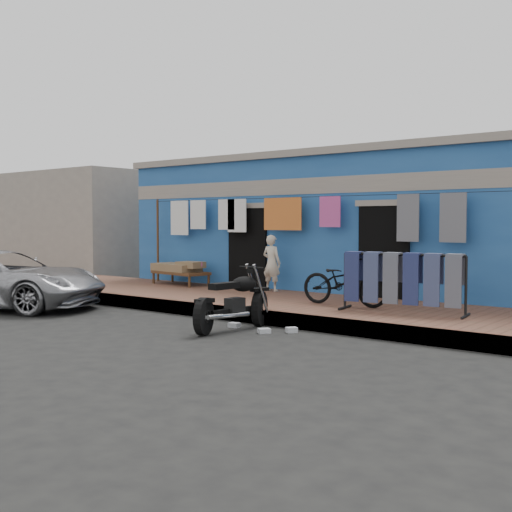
# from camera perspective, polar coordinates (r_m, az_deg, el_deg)

# --- Properties ---
(ground) EXTENTS (80.00, 80.00, 0.00)m
(ground) POSITION_cam_1_polar(r_m,az_deg,el_deg) (10.29, -6.97, -6.87)
(ground) COLOR black
(ground) RESTS_ON ground
(sidewalk) EXTENTS (28.00, 3.00, 0.25)m
(sidewalk) POSITION_cam_1_polar(r_m,az_deg,el_deg) (12.54, 2.84, -4.49)
(sidewalk) COLOR brown
(sidewalk) RESTS_ON ground
(curb) EXTENTS (28.00, 0.10, 0.25)m
(curb) POSITION_cam_1_polar(r_m,az_deg,el_deg) (11.40, -1.41, -5.25)
(curb) COLOR gray
(curb) RESTS_ON ground
(building) EXTENTS (12.20, 5.20, 3.36)m
(building) POSITION_cam_1_polar(r_m,az_deg,el_deg) (15.85, 11.25, 2.67)
(building) COLOR #215093
(building) RESTS_ON ground
(neighbor_left) EXTENTS (6.00, 5.00, 3.40)m
(neighbor_left) POSITION_cam_1_polar(r_m,az_deg,el_deg) (23.05, -13.92, 2.76)
(neighbor_left) COLOR #9E9384
(neighbor_left) RESTS_ON ground
(clothesline) EXTENTS (10.06, 0.06, 2.10)m
(clothesline) POSITION_cam_1_polar(r_m,az_deg,el_deg) (13.98, 2.78, 3.21)
(clothesline) COLOR brown
(clothesline) RESTS_ON sidewalk
(car) EXTENTS (4.80, 3.64, 1.23)m
(car) POSITION_cam_1_polar(r_m,az_deg,el_deg) (14.11, -21.77, -1.87)
(car) COLOR #A5A5AA
(car) RESTS_ON ground
(seated_person) EXTENTS (0.45, 0.30, 1.24)m
(seated_person) POSITION_cam_1_polar(r_m,az_deg,el_deg) (14.05, 1.40, -0.64)
(seated_person) COLOR beige
(seated_person) RESTS_ON sidewalk
(bicycle) EXTENTS (1.70, 0.66, 1.09)m
(bicycle) POSITION_cam_1_polar(r_m,az_deg,el_deg) (11.73, 7.87, -1.75)
(bicycle) COLOR black
(bicycle) RESTS_ON sidewalk
(motorcycle) EXTENTS (0.88, 1.70, 1.02)m
(motorcycle) POSITION_cam_1_polar(r_m,az_deg,el_deg) (10.45, -2.08, -3.86)
(motorcycle) COLOR black
(motorcycle) RESTS_ON ground
(charpoy) EXTENTS (1.82, 1.19, 0.55)m
(charpoy) POSITION_cam_1_polar(r_m,az_deg,el_deg) (15.69, -6.73, -1.54)
(charpoy) COLOR brown
(charpoy) RESTS_ON sidewalk
(jeans_rack) EXTENTS (2.29, 1.02, 1.04)m
(jeans_rack) POSITION_cam_1_polar(r_m,az_deg,el_deg) (10.97, 12.90, -2.25)
(jeans_rack) COLOR black
(jeans_rack) RESTS_ON sidewalk
(litter_a) EXTENTS (0.19, 0.16, 0.08)m
(litter_a) POSITION_cam_1_polar(r_m,az_deg,el_deg) (10.81, -1.93, -6.16)
(litter_a) COLOR silver
(litter_a) RESTS_ON ground
(litter_b) EXTENTS (0.20, 0.21, 0.08)m
(litter_b) POSITION_cam_1_polar(r_m,az_deg,el_deg) (10.32, 3.18, -6.58)
(litter_b) COLOR silver
(litter_b) RESTS_ON ground
(litter_c) EXTENTS (0.23, 0.24, 0.08)m
(litter_c) POSITION_cam_1_polar(r_m,az_deg,el_deg) (10.25, 0.73, -6.67)
(litter_c) COLOR silver
(litter_c) RESTS_ON ground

